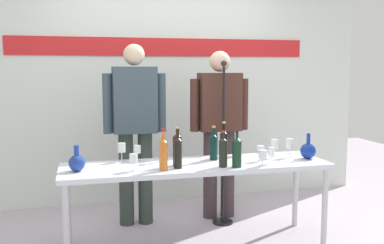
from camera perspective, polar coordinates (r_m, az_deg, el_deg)
The scene contains 23 objects.
back_wall at distance 5.16m, azimuth -3.76°, elevation 6.66°, with size 4.80×0.11×3.00m.
display_table at distance 3.78m, azimuth 0.56°, elevation -6.18°, with size 2.23×0.63×0.72m.
decanter_blue_left at distance 3.58m, azimuth -14.43°, elevation -4.99°, with size 0.13×0.13×0.21m.
decanter_blue_right at distance 4.08m, azimuth 14.54°, elevation -3.54°, with size 0.14×0.14×0.23m.
presenter_left at distance 4.32m, azimuth -7.26°, elevation -0.07°, with size 0.60×0.22×1.74m.
presenter_right at distance 4.51m, azimuth 3.50°, elevation -0.16°, with size 0.60×0.22×1.69m.
wine_bottle_0 at distance 3.90m, azimuth 2.77°, elevation -3.01°, with size 0.07×0.07×0.30m.
wine_bottle_1 at distance 3.50m, azimuth -3.67°, elevation -3.97°, with size 0.06×0.06×0.33m.
wine_bottle_2 at distance 4.02m, azimuth 4.07°, elevation -2.63°, with size 0.07×0.07×0.32m.
wine_bottle_3 at distance 3.62m, azimuth 3.99°, elevation -3.72°, with size 0.07×0.07×0.29m.
wine_bottle_4 at distance 3.57m, azimuth -1.81°, elevation -3.80°, with size 0.07×0.07×0.32m.
wine_bottle_5 at distance 3.63m, azimuth 5.73°, elevation -3.75°, with size 0.08×0.08×0.30m.
wine_bottle_6 at distance 3.67m, azimuth -1.89°, elevation -3.40°, with size 0.07×0.07×0.32m.
wine_glass_left_0 at distance 3.89m, azimuth -6.95°, elevation -3.52°, with size 0.06×0.06×0.14m.
wine_glass_left_1 at distance 3.87m, azimuth -8.94°, elevation -3.29°, with size 0.07×0.07×0.16m.
wine_glass_left_2 at distance 3.50m, azimuth -7.45°, elevation -4.67°, with size 0.06×0.06×0.14m.
wine_glass_right_0 at distance 3.80m, azimuth 10.04°, elevation -3.80°, with size 0.06×0.06×0.14m.
wine_glass_right_1 at distance 4.09m, azimuth 5.86°, elevation -2.87°, with size 0.07×0.07×0.15m.
wine_glass_right_2 at distance 3.70m, azimuth 8.99°, elevation -4.12°, with size 0.07×0.07×0.13m.
wine_glass_right_3 at distance 4.07m, azimuth 10.41°, elevation -2.83°, with size 0.06×0.06×0.16m.
wine_glass_right_4 at distance 4.10m, azimuth 12.32°, elevation -2.75°, with size 0.07×0.07×0.17m.
wine_glass_right_5 at distance 3.89m, azimuth 8.71°, elevation -3.57°, with size 0.07×0.07×0.13m.
microphone_stand at distance 4.39m, azimuth 3.97°, elevation -6.04°, with size 0.20×0.20×1.59m.
Camera 1 is at (-0.95, -3.56, 1.51)m, focal length 41.95 mm.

